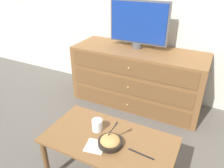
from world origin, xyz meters
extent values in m
plane|color=#56514C|center=(0.00, 0.00, 0.00)|extent=(12.00, 12.00, 0.00)
cube|color=brown|center=(0.12, -0.31, 0.36)|extent=(1.60, 0.56, 0.72)
cube|color=brown|center=(0.12, -0.60, 0.12)|extent=(1.47, 0.01, 0.19)
sphere|color=tan|center=(0.12, -0.60, 0.12)|extent=(0.02, 0.02, 0.02)
cube|color=brown|center=(0.12, -0.60, 0.36)|extent=(1.47, 0.01, 0.19)
sphere|color=tan|center=(0.12, -0.60, 0.36)|extent=(0.02, 0.02, 0.02)
cube|color=brown|center=(0.12, -0.60, 0.60)|extent=(1.47, 0.01, 0.19)
sphere|color=tan|center=(0.12, -0.60, 0.60)|extent=(0.02, 0.02, 0.02)
cylinder|color=#515156|center=(0.07, -0.25, 0.75)|extent=(0.12, 0.12, 0.06)
cube|color=#515156|center=(0.07, -0.24, 1.03)|extent=(0.71, 0.04, 0.49)
cube|color=navy|center=(0.07, -0.26, 1.03)|extent=(0.67, 0.01, 0.45)
cube|color=brown|center=(0.36, -1.55, 0.43)|extent=(0.99, 0.53, 0.02)
cylinder|color=brown|center=(-0.09, -1.77, 0.21)|extent=(0.04, 0.04, 0.42)
cylinder|color=brown|center=(-0.09, -1.32, 0.21)|extent=(0.04, 0.04, 0.42)
cylinder|color=brown|center=(0.82, -1.32, 0.21)|extent=(0.04, 0.04, 0.42)
cylinder|color=black|center=(0.40, -1.60, 0.46)|extent=(0.18, 0.18, 0.04)
ellipsoid|color=tan|center=(0.40, -1.60, 0.48)|extent=(0.15, 0.15, 0.07)
cube|color=black|center=(0.39, -1.58, 0.54)|extent=(0.08, 0.05, 0.15)
cube|color=black|center=(0.43, -1.56, 0.61)|extent=(0.03, 0.03, 0.03)
cylinder|color=beige|center=(0.23, -1.50, 0.47)|extent=(0.08, 0.08, 0.06)
cylinder|color=white|center=(0.23, -1.50, 0.49)|extent=(0.08, 0.08, 0.09)
cube|color=silver|center=(0.31, -1.66, 0.45)|extent=(0.16, 0.16, 0.00)
cube|color=black|center=(0.63, -1.58, 0.45)|extent=(0.19, 0.02, 0.01)
camera|label=1|loc=(0.95, -2.65, 1.58)|focal=35.00mm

